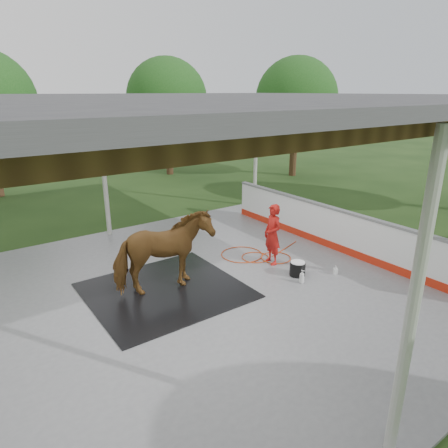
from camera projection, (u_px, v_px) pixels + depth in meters
ground at (190, 297)px, 8.49m from camera, size 100.00×100.00×0.00m
concrete_slab at (190, 296)px, 8.48m from camera, size 12.00×10.00×0.05m
pavilion_structure at (184, 103)px, 7.23m from camera, size 12.60×10.60×4.05m
dasher_board at (334, 229)px, 10.85m from camera, size 0.16×8.00×1.15m
tree_belt at (175, 111)px, 8.15m from camera, size 28.00×28.00×5.80m
rubber_mat at (165, 290)px, 8.66m from camera, size 3.17×2.97×0.02m
horse at (163, 253)px, 8.39m from camera, size 2.16×1.18×1.74m
handler at (273, 234)px, 9.83m from camera, size 0.44×0.60×1.53m
wash_bucket at (297, 268)px, 9.34m from camera, size 0.37×0.37×0.34m
soap_bottle_a at (302, 277)px, 8.98m from camera, size 0.16×0.16×0.31m
soap_bottle_b at (335, 270)px, 9.43m from camera, size 0.14×0.14×0.21m
hose_coil at (254, 256)px, 10.47m from camera, size 2.40×1.63×0.02m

